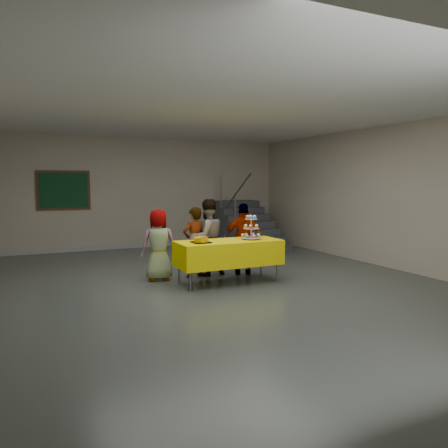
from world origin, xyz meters
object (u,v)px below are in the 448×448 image
at_px(schoolchild_c, 207,237).
at_px(staircase, 244,228).
at_px(schoolchild_a, 159,245).
at_px(bear_cake, 201,239).
at_px(schoolchild_d, 244,239).
at_px(schoolchild_b, 194,242).
at_px(cupcake_stand, 251,229).
at_px(bake_table, 229,252).
at_px(noticeboard, 64,190).

xyz_separation_m(schoolchild_c, staircase, (2.47, 3.22, -0.25)).
relative_size(schoolchild_a, staircase, 0.55).
distance_m(bear_cake, schoolchild_d, 1.27).
xyz_separation_m(schoolchild_a, schoolchild_b, (0.70, -0.01, 0.01)).
bearing_deg(cupcake_stand, bake_table, 179.66).
bearing_deg(staircase, bake_table, -120.76).
relative_size(schoolchild_d, staircase, 0.58).
relative_size(bake_table, schoolchild_c, 1.26).
xyz_separation_m(bear_cake, staircase, (2.93, 4.05, -0.34)).
height_order(bake_table, staircase, staircase).
height_order(cupcake_stand, staircase, staircase).
bearing_deg(bake_table, bear_cake, -174.32).
relative_size(schoolchild_b, noticeboard, 1.03).
bearing_deg(bear_cake, noticeboard, 110.39).
relative_size(cupcake_stand, schoolchild_b, 0.33).
bearing_deg(staircase, noticeboard, 170.02).
bearing_deg(staircase, cupcake_stand, -115.71).
bearing_deg(schoolchild_c, bake_table, 90.16).
bearing_deg(bake_table, schoolchild_c, 96.94).
height_order(schoolchild_b, staircase, staircase).
bearing_deg(schoolchild_a, staircase, -131.25).
bearing_deg(schoolchild_a, cupcake_stand, 159.21).
relative_size(cupcake_stand, schoolchild_a, 0.34).
bearing_deg(bake_table, noticeboard, 116.13).
relative_size(schoolchild_a, schoolchild_b, 0.99).
xyz_separation_m(cupcake_stand, staircase, (1.93, 4.00, -0.46)).
distance_m(schoolchild_b, noticeboard, 4.65).
xyz_separation_m(bake_table, cupcake_stand, (0.45, -0.00, 0.40)).
relative_size(bake_table, schoolchild_a, 1.42).
distance_m(bake_table, staircase, 4.65).
height_order(cupcake_stand, schoolchild_c, schoolchild_c).
bearing_deg(bear_cake, staircase, 54.10).
relative_size(schoolchild_d, noticeboard, 1.08).
relative_size(cupcake_stand, bear_cake, 1.24).
distance_m(bear_cake, schoolchild_c, 0.95).
bearing_deg(noticeboard, schoolchild_b, -64.01).
height_order(bear_cake, noticeboard, noticeboard).
xyz_separation_m(cupcake_stand, bear_cake, (-1.01, -0.05, -0.12)).
bearing_deg(bear_cake, schoolchild_d, 26.51).
bearing_deg(staircase, schoolchild_c, -127.50).
height_order(schoolchild_d, staircase, staircase).
distance_m(schoolchild_c, schoolchild_d, 0.72).
distance_m(bear_cake, noticeboard, 5.27).
height_order(bake_table, noticeboard, noticeboard).
height_order(schoolchild_d, noticeboard, noticeboard).
relative_size(schoolchild_c, staircase, 0.62).
distance_m(schoolchild_c, staircase, 4.07).
relative_size(cupcake_stand, schoolchild_d, 0.32).
bearing_deg(cupcake_stand, staircase, 64.29).
relative_size(bear_cake, noticeboard, 0.28).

